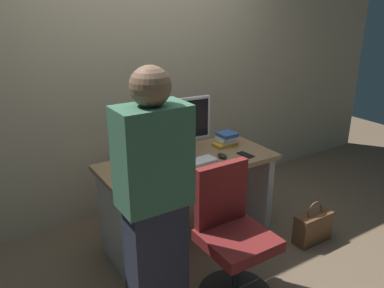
{
  "coord_description": "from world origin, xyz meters",
  "views": [
    {
      "loc": [
        -1.51,
        -2.43,
        1.94
      ],
      "look_at": [
        0.0,
        -0.05,
        0.9
      ],
      "focal_mm": 36.23,
      "sensor_mm": 36.0,
      "label": 1
    }
  ],
  "objects_px": {
    "book_stack": "(226,139)",
    "cup_by_monitor": "(123,160)",
    "cup_near_keyboard": "(152,172)",
    "person_at_desk": "(155,206)",
    "mouse": "(222,156)",
    "cell_phone": "(245,155)",
    "keyboard": "(191,164)",
    "office_chair": "(232,240)",
    "handbag": "(313,227)",
    "monitor": "(180,122)",
    "desk": "(189,186)"
  },
  "relations": [
    {
      "from": "book_stack",
      "to": "handbag",
      "type": "relative_size",
      "value": 0.57
    },
    {
      "from": "keyboard",
      "to": "cup_near_keyboard",
      "type": "distance_m",
      "value": 0.37
    },
    {
      "from": "person_at_desk",
      "to": "mouse",
      "type": "height_order",
      "value": "person_at_desk"
    },
    {
      "from": "office_chair",
      "to": "book_stack",
      "type": "bearing_deg",
      "value": 55.82
    },
    {
      "from": "cup_near_keyboard",
      "to": "book_stack",
      "type": "relative_size",
      "value": 0.43
    },
    {
      "from": "office_chair",
      "to": "person_at_desk",
      "type": "height_order",
      "value": "person_at_desk"
    },
    {
      "from": "handbag",
      "to": "desk",
      "type": "bearing_deg",
      "value": 146.73
    },
    {
      "from": "cup_near_keyboard",
      "to": "person_at_desk",
      "type": "bearing_deg",
      "value": -115.21
    },
    {
      "from": "keyboard",
      "to": "book_stack",
      "type": "height_order",
      "value": "book_stack"
    },
    {
      "from": "cup_by_monitor",
      "to": "office_chair",
      "type": "bearing_deg",
      "value": -66.36
    },
    {
      "from": "book_stack",
      "to": "cup_by_monitor",
      "type": "bearing_deg",
      "value": 175.21
    },
    {
      "from": "cup_by_monitor",
      "to": "cup_near_keyboard",
      "type": "bearing_deg",
      "value": -76.09
    },
    {
      "from": "cell_phone",
      "to": "person_at_desk",
      "type": "bearing_deg",
      "value": -159.73
    },
    {
      "from": "desk",
      "to": "person_at_desk",
      "type": "relative_size",
      "value": 0.87
    },
    {
      "from": "keyboard",
      "to": "cup_near_keyboard",
      "type": "bearing_deg",
      "value": -174.57
    },
    {
      "from": "mouse",
      "to": "person_at_desk",
      "type": "bearing_deg",
      "value": -148.15
    },
    {
      "from": "cup_by_monitor",
      "to": "handbag",
      "type": "height_order",
      "value": "cup_by_monitor"
    },
    {
      "from": "office_chair",
      "to": "monitor",
      "type": "relative_size",
      "value": 1.74
    },
    {
      "from": "person_at_desk",
      "to": "monitor",
      "type": "height_order",
      "value": "person_at_desk"
    },
    {
      "from": "mouse",
      "to": "cell_phone",
      "type": "relative_size",
      "value": 0.69
    },
    {
      "from": "office_chair",
      "to": "handbag",
      "type": "xyz_separation_m",
      "value": [
        0.98,
        0.12,
        -0.29
      ]
    },
    {
      "from": "person_at_desk",
      "to": "keyboard",
      "type": "distance_m",
      "value": 0.83
    },
    {
      "from": "cell_phone",
      "to": "handbag",
      "type": "distance_m",
      "value": 0.86
    },
    {
      "from": "keyboard",
      "to": "handbag",
      "type": "relative_size",
      "value": 1.14
    },
    {
      "from": "cup_by_monitor",
      "to": "handbag",
      "type": "xyz_separation_m",
      "value": [
        1.36,
        -0.76,
        -0.66
      ]
    },
    {
      "from": "cup_by_monitor",
      "to": "keyboard",
      "type": "bearing_deg",
      "value": -32.32
    },
    {
      "from": "cup_near_keyboard",
      "to": "cup_by_monitor",
      "type": "height_order",
      "value": "cup_near_keyboard"
    },
    {
      "from": "keyboard",
      "to": "mouse",
      "type": "relative_size",
      "value": 4.3
    },
    {
      "from": "desk",
      "to": "person_at_desk",
      "type": "height_order",
      "value": "person_at_desk"
    },
    {
      "from": "cup_near_keyboard",
      "to": "cup_by_monitor",
      "type": "relative_size",
      "value": 1.02
    },
    {
      "from": "cup_near_keyboard",
      "to": "mouse",
      "type": "bearing_deg",
      "value": 3.46
    },
    {
      "from": "office_chair",
      "to": "cup_by_monitor",
      "type": "height_order",
      "value": "office_chair"
    },
    {
      "from": "cup_by_monitor",
      "to": "book_stack",
      "type": "distance_m",
      "value": 0.94
    },
    {
      "from": "mouse",
      "to": "cell_phone",
      "type": "xyz_separation_m",
      "value": [
        0.19,
        -0.06,
        -0.01
      ]
    },
    {
      "from": "monitor",
      "to": "keyboard",
      "type": "height_order",
      "value": "monitor"
    },
    {
      "from": "book_stack",
      "to": "handbag",
      "type": "distance_m",
      "value": 1.05
    },
    {
      "from": "office_chair",
      "to": "cup_near_keyboard",
      "type": "height_order",
      "value": "office_chair"
    },
    {
      "from": "person_at_desk",
      "to": "cell_phone",
      "type": "relative_size",
      "value": 11.38
    },
    {
      "from": "office_chair",
      "to": "cup_near_keyboard",
      "type": "bearing_deg",
      "value": 118.87
    },
    {
      "from": "office_chair",
      "to": "cell_phone",
      "type": "bearing_deg",
      "value": 44.64
    },
    {
      "from": "monitor",
      "to": "cell_phone",
      "type": "distance_m",
      "value": 0.6
    },
    {
      "from": "office_chair",
      "to": "book_stack",
      "type": "height_order",
      "value": "office_chair"
    },
    {
      "from": "cup_near_keyboard",
      "to": "desk",
      "type": "bearing_deg",
      "value": 20.37
    },
    {
      "from": "keyboard",
      "to": "cell_phone",
      "type": "bearing_deg",
      "value": -10.55
    },
    {
      "from": "desk",
      "to": "office_chair",
      "type": "bearing_deg",
      "value": -97.66
    },
    {
      "from": "handbag",
      "to": "keyboard",
      "type": "bearing_deg",
      "value": 152.41
    },
    {
      "from": "desk",
      "to": "book_stack",
      "type": "distance_m",
      "value": 0.55
    },
    {
      "from": "keyboard",
      "to": "mouse",
      "type": "distance_m",
      "value": 0.29
    },
    {
      "from": "desk",
      "to": "mouse",
      "type": "bearing_deg",
      "value": -23.46
    },
    {
      "from": "monitor",
      "to": "keyboard",
      "type": "distance_m",
      "value": 0.39
    }
  ]
}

